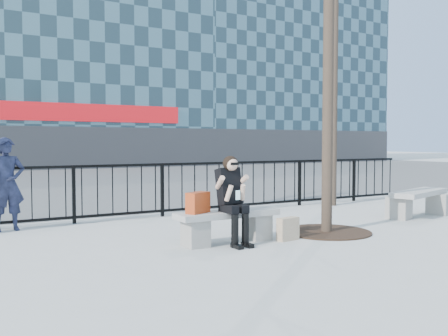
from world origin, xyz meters
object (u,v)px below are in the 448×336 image
bench_second (419,201)px  standing_man (7,184)px  bench_main (228,223)px  seated_woman (233,200)px

bench_second → standing_man: bearing=144.4°
bench_main → standing_man: (-2.78, 2.80, 0.51)m
bench_second → seated_woman: size_ratio=1.37×
seated_woman → standing_man: (-2.78, 2.96, 0.14)m
seated_woman → bench_main: bearing=90.0°
bench_main → standing_man: size_ratio=1.02×
bench_main → seated_woman: (0.00, -0.16, 0.37)m
bench_main → standing_man: 3.98m
bench_main → bench_second: 4.79m
bench_main → seated_woman: 0.40m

